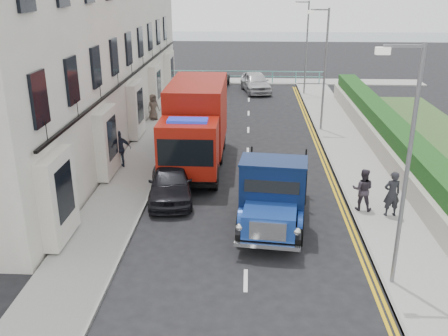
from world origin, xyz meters
The scene contains 22 objects.
ground centered at (0.00, 0.00, 0.00)m, with size 120.00×120.00×0.00m, color black.
pavement_west centered at (-5.20, 9.00, 0.06)m, with size 2.40×38.00×0.12m, color gray.
pavement_east centered at (5.30, 9.00, 0.06)m, with size 2.60×38.00×0.12m, color gray.
promenade centered at (0.00, 29.00, 0.06)m, with size 30.00×2.50×0.12m, color gray.
sea_plane centered at (0.00, 60.00, 0.00)m, with size 120.00×120.00×0.00m, color slate.
terrace_west centered at (-9.47, 13.00, 7.17)m, with size 6.31×30.20×14.25m.
garden_east centered at (7.21, 9.00, 0.90)m, with size 1.45×28.00×1.75m.
seafront_railing centered at (0.00, 28.20, 0.58)m, with size 13.00×0.08×1.11m.
lamp_near centered at (4.18, -2.00, 4.00)m, with size 1.23×0.18×7.00m.
lamp_mid centered at (4.18, 14.00, 4.00)m, with size 1.23×0.18×7.00m.
lamp_far centered at (4.18, 24.00, 4.00)m, with size 1.23×0.18×7.00m.
bedford_lorry centered at (0.90, 1.30, 1.23)m, with size 2.80×5.85×2.68m.
red_lorry centered at (-2.48, 7.90, 2.08)m, with size 2.60×7.47×3.90m.
parked_car_front centered at (-3.12, 3.95, 0.73)m, with size 1.73×4.30×1.46m, color black.
parked_car_mid centered at (-3.60, 9.77, 0.70)m, with size 1.48×4.23×1.39m, color #5F87CC.
parked_car_rear centered at (-3.60, 17.57, 0.63)m, with size 1.77×4.34×1.26m, color #BDBCC1.
seafront_car_left centered at (-2.91, 26.54, 0.66)m, with size 2.18×4.73×1.31m, color black.
seafront_car_right centered at (0.51, 24.89, 0.79)m, with size 1.87×4.64×1.58m, color #B4B3B8.
pedestrian_east_near centered at (5.37, 2.46, 1.00)m, with size 0.64×0.42×1.76m, color black.
pedestrian_east_far centered at (4.40, 2.94, 0.95)m, with size 0.80×0.63×1.66m, color #342D37.
pedestrian_west_near centered at (-6.00, 7.09, 1.01)m, with size 1.05×0.44×1.78m, color #1D2434.
pedestrian_west_far centered at (-6.00, 15.63, 0.94)m, with size 0.80×0.52×1.63m, color #453A32.
Camera 1 is at (-0.01, -14.78, 8.43)m, focal length 40.00 mm.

